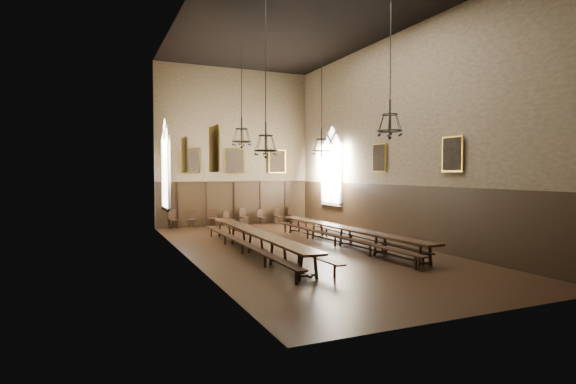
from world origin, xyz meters
TOP-DOWN VIEW (x-y plane):
  - floor at (0.00, 0.00)m, footprint 9.00×18.00m
  - ceiling at (0.00, 0.00)m, footprint 9.00×18.00m
  - wall_back at (0.00, 9.01)m, footprint 9.00×0.02m
  - wall_front at (0.00, -9.01)m, footprint 9.00×0.02m
  - wall_left at (-4.51, 0.00)m, footprint 0.02×18.00m
  - wall_right at (4.51, 0.00)m, footprint 0.02×18.00m
  - wainscot_panelling at (0.00, 0.00)m, footprint 9.00×18.00m
  - table_left at (-1.91, 0.00)m, footprint 0.94×10.49m
  - table_right at (1.98, -0.09)m, footprint 1.26×10.11m
  - bench_left_outer at (-2.51, -0.20)m, footprint 0.43×10.67m
  - bench_left_inner at (-1.35, -0.22)m, footprint 0.67×9.91m
  - bench_right_inner at (1.53, -0.03)m, footprint 0.67×10.44m
  - bench_right_outer at (2.44, 0.22)m, footprint 0.62×10.16m
  - chair_0 at (-3.61, 8.50)m, footprint 0.51×0.51m
  - chair_1 at (-2.60, 8.58)m, footprint 0.53×0.53m
  - chair_2 at (-1.45, 8.49)m, footprint 0.52×0.52m
  - chair_3 at (-0.61, 8.51)m, footprint 0.47×0.47m
  - chair_4 at (0.41, 8.54)m, footprint 0.55×0.55m
  - chair_5 at (1.43, 8.48)m, footprint 0.49×0.49m
  - chair_6 at (2.51, 8.47)m, footprint 0.51×0.51m
  - chair_7 at (3.40, 8.54)m, footprint 0.49×0.49m
  - chandelier_back_left at (-1.72, 2.26)m, footprint 0.83×0.83m
  - chandelier_back_right at (1.99, 2.07)m, footprint 0.82×0.82m
  - chandelier_front_left at (-2.32, -2.19)m, footprint 0.76×0.76m
  - chandelier_front_right at (2.09, -2.88)m, footprint 0.89×0.89m
  - portrait_back_0 at (-2.60, 8.88)m, footprint 1.10×0.12m
  - portrait_back_1 at (0.00, 8.88)m, footprint 1.10×0.12m
  - portrait_back_2 at (2.60, 8.88)m, footprint 1.10×0.12m
  - portrait_left_0 at (-4.38, 1.00)m, footprint 0.12×1.00m
  - portrait_left_1 at (-4.38, -3.50)m, footprint 0.12×1.00m
  - portrait_right_0 at (4.38, 1.00)m, footprint 0.12×1.00m
  - portrait_right_1 at (4.38, -3.50)m, footprint 0.12×1.00m
  - window_right at (4.43, 5.50)m, footprint 0.20×2.20m
  - window_left at (-4.43, 5.50)m, footprint 0.20×2.20m

SIDE VIEW (x-z plane):
  - floor at x=0.00m, z-range -0.02..0.00m
  - chair_3 at x=-0.61m, z-range -0.17..0.69m
  - chair_5 at x=1.43m, z-range -0.18..0.71m
  - chair_6 at x=2.51m, z-range -0.18..0.73m
  - bench_left_inner at x=-1.35m, z-range 0.06..0.51m
  - chair_1 at x=-2.60m, z-range -0.19..0.77m
  - chair_7 at x=3.40m, z-range -0.19..0.77m
  - bench_right_outer at x=2.44m, z-range 0.06..0.52m
  - chair_4 at x=0.41m, z-range -0.19..0.78m
  - bench_right_inner at x=1.53m, z-range 0.06..0.53m
  - chair_2 at x=-1.45m, z-range -0.20..0.80m
  - chair_0 at x=-3.61m, z-range -0.20..0.81m
  - bench_left_outer at x=-2.51m, z-range 0.07..0.55m
  - table_right at x=1.98m, z-range 0.00..0.79m
  - table_left at x=-1.91m, z-range 0.00..0.82m
  - wainscot_panelling at x=0.00m, z-range 0.00..2.50m
  - window_right at x=4.43m, z-range 1.10..5.70m
  - window_left at x=-4.43m, z-range 1.10..5.70m
  - portrait_back_0 at x=-2.60m, z-range 3.00..4.40m
  - portrait_back_1 at x=0.00m, z-range 3.00..4.40m
  - portrait_back_2 at x=2.60m, z-range 3.00..4.40m
  - portrait_left_0 at x=-4.38m, z-range 3.05..4.35m
  - portrait_left_1 at x=-4.38m, z-range 3.05..4.35m
  - portrait_right_0 at x=4.38m, z-range 3.05..4.35m
  - portrait_right_1 at x=4.38m, z-range 3.05..4.35m
  - chandelier_front_left at x=-2.32m, z-range 1.48..6.86m
  - chandelier_back_right at x=1.99m, z-range 1.81..6.94m
  - wall_back at x=0.00m, z-range 0.00..9.00m
  - wall_front at x=0.00m, z-range 0.00..9.00m
  - wall_left at x=-4.51m, z-range 0.00..9.00m
  - wall_right at x=4.51m, z-range 0.00..9.00m
  - chandelier_back_left at x=-1.72m, z-range 2.27..7.07m
  - chandelier_front_right at x=2.09m, z-range 2.47..7.12m
  - ceiling at x=0.00m, z-range 9.00..9.02m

